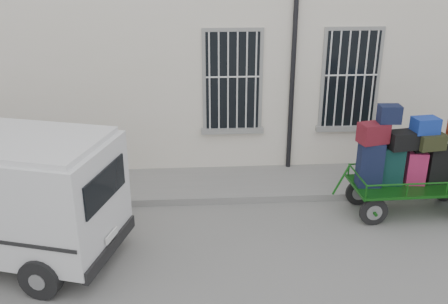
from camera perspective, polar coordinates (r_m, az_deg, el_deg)
ground at (r=9.48m, az=4.82°, el=-9.64°), size 80.00×80.00×0.00m
building at (r=13.69m, az=1.84°, el=13.66°), size 24.00×5.15×6.00m
sidewalk at (r=11.36m, az=3.24°, el=-3.55°), size 24.00×1.70×0.15m
luggage_cart at (r=10.51m, az=20.97°, el=-1.05°), size 2.92×1.17×2.27m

